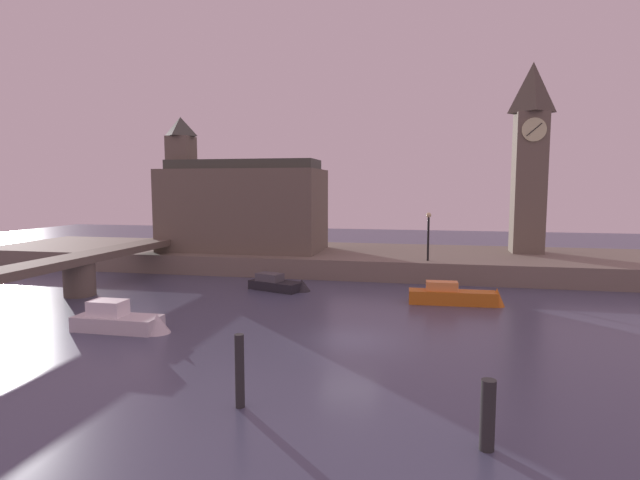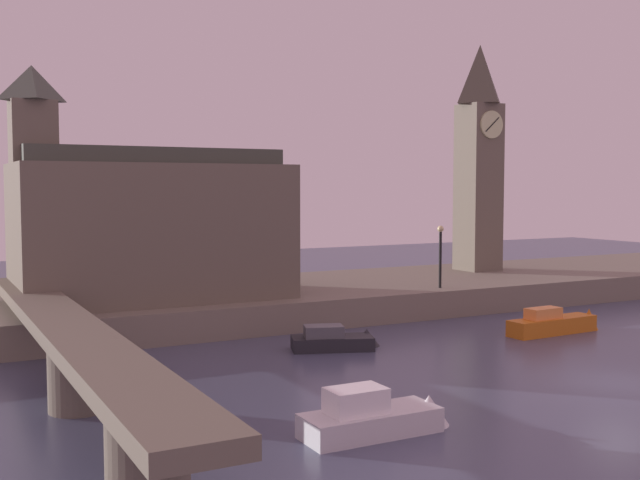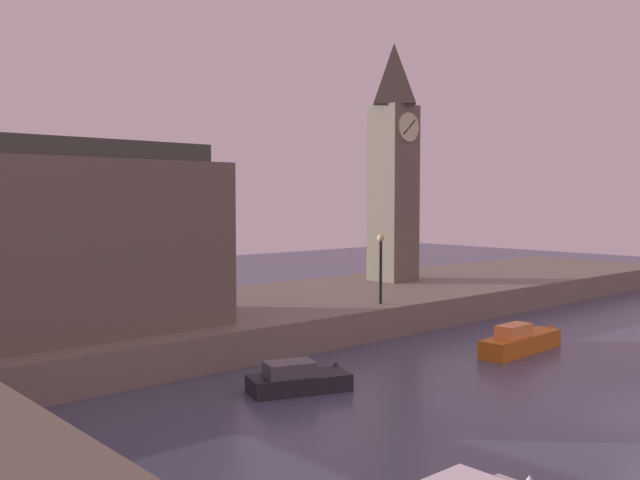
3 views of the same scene
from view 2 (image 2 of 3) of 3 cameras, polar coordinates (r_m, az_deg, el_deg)
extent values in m
plane|color=#474C66|center=(30.54, 21.22, -9.87)|extent=(120.00, 120.00, 0.00)
cube|color=slate|center=(45.78, 1.93, -4.08)|extent=(70.00, 12.00, 1.50)
cube|color=#6B6051|center=(53.15, 11.65, 3.81)|extent=(2.40, 2.40, 11.18)
cylinder|color=beige|center=(52.35, 12.60, 8.35)|extent=(1.82, 0.12, 1.82)
cube|color=black|center=(52.29, 12.65, 8.36)|extent=(1.13, 0.04, 1.01)
pyramid|color=#4A4339|center=(53.68, 11.77, 11.92)|extent=(2.64, 2.64, 3.95)
cube|color=#6B6051|center=(39.61, -12.25, 0.59)|extent=(13.25, 6.62, 6.78)
cube|color=#6B6051|center=(38.42, -20.38, 2.47)|extent=(2.01, 2.01, 9.65)
pyramid|color=#474C42|center=(38.71, -20.59, 10.84)|extent=(2.21, 2.21, 1.64)
cube|color=#42473D|center=(39.57, -12.33, 6.07)|extent=(12.59, 3.97, 0.80)
cube|color=#6B6051|center=(27.86, -18.27, -6.20)|extent=(2.12, 28.52, 0.50)
cylinder|color=#6B6051|center=(18.44, -12.63, -15.52)|extent=(1.91, 1.91, 2.10)
cylinder|color=#6B6051|center=(26.19, -17.46, -9.73)|extent=(1.91, 1.91, 2.10)
cylinder|color=black|center=(43.51, 8.90, -1.47)|extent=(0.16, 0.16, 3.14)
sphere|color=#F2E099|center=(43.38, 8.93, 0.83)|extent=(0.36, 0.36, 0.36)
cube|color=#232328|center=(34.11, 0.91, -7.64)|extent=(3.84, 2.60, 0.60)
cube|color=#515156|center=(33.80, 0.28, -6.79)|extent=(1.94, 1.55, 0.52)
cone|color=#232328|center=(34.97, 3.48, -7.31)|extent=(1.71, 1.71, 0.89)
cube|color=orange|center=(39.38, 16.82, -6.10)|extent=(5.02, 1.40, 0.79)
cube|color=#FF9947|center=(38.86, 16.22, -5.23)|extent=(1.84, 0.91, 0.53)
cone|color=orange|center=(41.14, 19.30, -5.67)|extent=(1.12, 1.12, 1.24)
cube|color=silver|center=(22.88, 3.77, -13.36)|extent=(4.12, 1.57, 0.71)
cube|color=white|center=(22.42, 2.68, -11.79)|extent=(1.68, 1.10, 0.73)
cone|color=silver|center=(23.97, 8.07, -12.50)|extent=(1.41, 1.41, 1.03)
camera|label=1|loc=(25.89, 67.55, 0.73)|focal=28.34mm
camera|label=3|loc=(10.75, -24.73, 1.54)|focal=39.09mm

